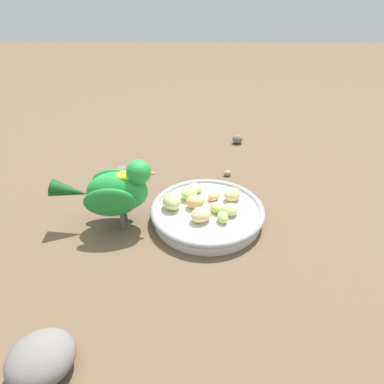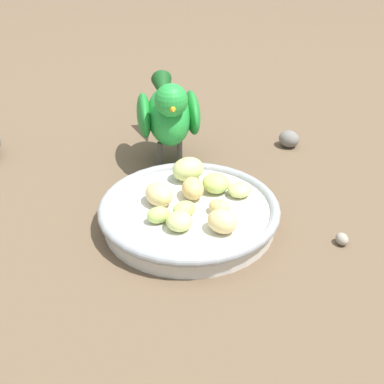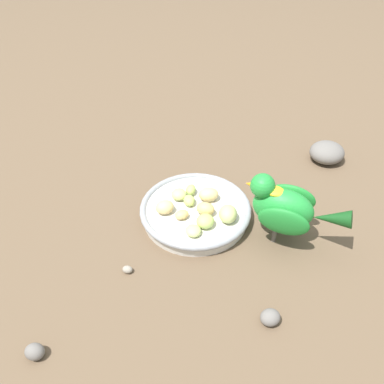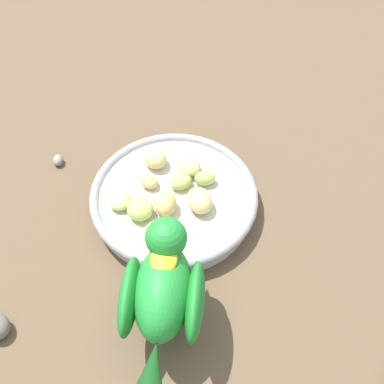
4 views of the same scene
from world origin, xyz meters
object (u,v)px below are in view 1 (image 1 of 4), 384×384
object	(u,v)px
pebble_0	(237,139)
pebble_1	(228,173)
apple_piece_2	(195,202)
rock_large	(41,358)
apple_piece_1	(195,188)
apple_piece_3	(201,215)
apple_piece_8	(232,195)
apple_piece_6	(216,208)
apple_piece_5	(230,210)
feeding_bowl	(207,213)
apple_piece_4	(189,194)
parrot	(115,190)
apple_piece_7	(172,201)
pebble_2	(121,171)
apple_piece_9	(222,217)
apple_piece_0	(214,196)

from	to	relation	value
pebble_0	pebble_1	xyz separation A→B (m)	(0.04, 0.18, -0.01)
apple_piece_2	rock_large	bearing A→B (deg)	59.89
apple_piece_1	apple_piece_3	distance (m)	0.09
apple_piece_1	apple_piece_8	size ratio (longest dim) A/B	0.84
apple_piece_6	pebble_0	world-z (taller)	apple_piece_6
apple_piece_6	apple_piece_5	bearing A→B (deg)	164.34
feeding_bowl	apple_piece_6	distance (m)	0.02
apple_piece_4	apple_piece_5	distance (m)	0.09
apple_piece_1	apple_piece_2	distance (m)	0.05
parrot	rock_large	bearing A→B (deg)	-99.82
apple_piece_4	parrot	xyz separation A→B (m)	(0.12, 0.05, 0.04)
apple_piece_5	apple_piece_2	bearing A→B (deg)	-17.17
apple_piece_5	pebble_0	size ratio (longest dim) A/B	1.04
feeding_bowl	apple_piece_3	world-z (taller)	apple_piece_3
apple_piece_7	pebble_2	size ratio (longest dim) A/B	1.29
apple_piece_9	rock_large	xyz separation A→B (m)	(0.21, 0.25, -0.01)
apple_piece_4	apple_piece_8	world-z (taller)	apple_piece_8
apple_piece_1	apple_piece_4	world-z (taller)	apple_piece_4
apple_piece_2	apple_piece_5	world-z (taller)	apple_piece_2
apple_piece_2	apple_piece_3	size ratio (longest dim) A/B	0.89
pebble_0	parrot	bearing A→B (deg)	55.29
feeding_bowl	pebble_1	world-z (taller)	feeding_bowl
apple_piece_6	apple_piece_7	xyz separation A→B (m)	(0.08, -0.01, 0.01)
parrot	pebble_1	xyz separation A→B (m)	(-0.20, -0.18, -0.07)
apple_piece_1	pebble_2	xyz separation A→B (m)	(0.16, -0.10, -0.02)
feeding_bowl	pebble_0	world-z (taller)	feeding_bowl
apple_piece_4	pebble_2	size ratio (longest dim) A/B	1.05
apple_piece_5	apple_piece_6	bearing A→B (deg)	-15.66
apple_piece_3	apple_piece_2	bearing A→B (deg)	-75.76
apple_piece_0	apple_piece_7	bearing A→B (deg)	20.75
rock_large	pebble_1	size ratio (longest dim) A/B	4.43
pebble_0	apple_piece_8	bearing A→B (deg)	82.21
apple_piece_7	apple_piece_5	bearing A→B (deg)	170.72
apple_piece_2	rock_large	distance (m)	0.33
apple_piece_6	rock_large	distance (m)	0.34
apple_piece_7	pebble_1	xyz separation A→B (m)	(-0.11, -0.16, -0.03)
apple_piece_3	apple_piece_8	distance (m)	0.09
apple_piece_6	apple_piece_8	distance (m)	0.05
pebble_1	pebble_2	size ratio (longest dim) A/B	0.56
pebble_2	apple_piece_4	bearing A→B (deg)	141.22
apple_piece_9	pebble_2	size ratio (longest dim) A/B	0.87
rock_large	pebble_1	world-z (taller)	rock_large
apple_piece_1	apple_piece_7	world-z (taller)	apple_piece_7
apple_piece_0	rock_large	xyz separation A→B (m)	(0.20, 0.31, -0.01)
apple_piece_3	pebble_2	world-z (taller)	apple_piece_3
apple_piece_8	pebble_1	distance (m)	0.13
apple_piece_1	apple_piece_2	xyz separation A→B (m)	(-0.00, 0.05, 0.00)
apple_piece_1	apple_piece_7	bearing A→B (deg)	53.82
apple_piece_4	apple_piece_9	world-z (taller)	apple_piece_4
feeding_bowl	pebble_2	world-z (taller)	feeding_bowl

